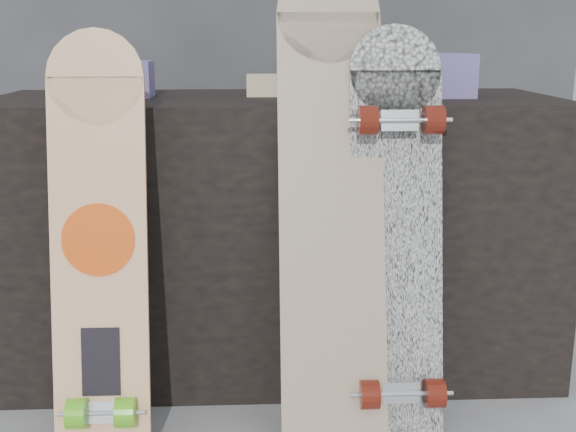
{
  "coord_description": "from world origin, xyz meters",
  "views": [
    {
      "loc": [
        -0.06,
        -1.57,
        0.97
      ],
      "look_at": [
        0.02,
        0.2,
        0.53
      ],
      "focal_mm": 45.0,
      "sensor_mm": 36.0,
      "label": 1
    }
  ],
  "objects_px": {
    "vendor_table": "(275,232)",
    "longboard_cascadia": "(397,228)",
    "longboard_geisha": "(99,234)",
    "longboard_celtic": "(331,187)",
    "skateboard_dark": "(106,276)"
  },
  "relations": [
    {
      "from": "vendor_table",
      "to": "longboard_cascadia",
      "type": "distance_m",
      "value": 0.49
    },
    {
      "from": "longboard_cascadia",
      "to": "vendor_table",
      "type": "bearing_deg",
      "value": 126.98
    },
    {
      "from": "longboard_geisha",
      "to": "longboard_cascadia",
      "type": "distance_m",
      "value": 0.71
    },
    {
      "from": "longboard_geisha",
      "to": "longboard_celtic",
      "type": "relative_size",
      "value": 0.86
    },
    {
      "from": "longboard_celtic",
      "to": "skateboard_dark",
      "type": "relative_size",
      "value": 1.45
    },
    {
      "from": "longboard_celtic",
      "to": "longboard_cascadia",
      "type": "distance_m",
      "value": 0.19
    },
    {
      "from": "vendor_table",
      "to": "skateboard_dark",
      "type": "height_order",
      "value": "vendor_table"
    },
    {
      "from": "vendor_table",
      "to": "longboard_geisha",
      "type": "height_order",
      "value": "longboard_geisha"
    },
    {
      "from": "vendor_table",
      "to": "skateboard_dark",
      "type": "xyz_separation_m",
      "value": [
        -0.42,
        -0.4,
        0.0
      ]
    },
    {
      "from": "longboard_cascadia",
      "to": "skateboard_dark",
      "type": "height_order",
      "value": "longboard_cascadia"
    },
    {
      "from": "vendor_table",
      "to": "longboard_cascadia",
      "type": "xyz_separation_m",
      "value": [
        0.29,
        -0.38,
        0.11
      ]
    },
    {
      "from": "vendor_table",
      "to": "longboard_cascadia",
      "type": "relative_size",
      "value": 1.6
    },
    {
      "from": "longboard_cascadia",
      "to": "skateboard_dark",
      "type": "bearing_deg",
      "value": -178.92
    },
    {
      "from": "vendor_table",
      "to": "longboard_geisha",
      "type": "xyz_separation_m",
      "value": [
        -0.42,
        -0.43,
        0.12
      ]
    },
    {
      "from": "vendor_table",
      "to": "longboard_geisha",
      "type": "bearing_deg",
      "value": -134.17
    }
  ]
}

